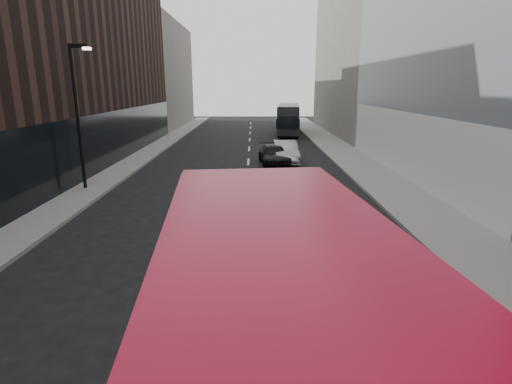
{
  "coord_description": "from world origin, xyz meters",
  "views": [
    {
      "loc": [
        0.35,
        -1.97,
        5.22
      ],
      "look_at": [
        0.42,
        8.25,
        2.5
      ],
      "focal_mm": 28.0,
      "sensor_mm": 36.0,
      "label": 1
    }
  ],
  "objects_px": {
    "street_lamp": "(78,108)",
    "grey_bus": "(288,119)",
    "car_c": "(274,155)",
    "car_b": "(285,152)",
    "car_a": "(339,214)"
  },
  "relations": [
    {
      "from": "street_lamp",
      "to": "grey_bus",
      "type": "xyz_separation_m",
      "value": [
        12.47,
        24.83,
        -2.46
      ]
    },
    {
      "from": "car_c",
      "to": "street_lamp",
      "type": "bearing_deg",
      "value": -150.34
    },
    {
      "from": "car_c",
      "to": "car_b",
      "type": "bearing_deg",
      "value": 38.45
    },
    {
      "from": "grey_bus",
      "to": "car_a",
      "type": "relative_size",
      "value": 2.65
    },
    {
      "from": "car_c",
      "to": "grey_bus",
      "type": "bearing_deg",
      "value": 76.92
    },
    {
      "from": "car_a",
      "to": "car_b",
      "type": "distance_m",
      "value": 13.78
    },
    {
      "from": "street_lamp",
      "to": "car_a",
      "type": "relative_size",
      "value": 1.84
    },
    {
      "from": "street_lamp",
      "to": "car_c",
      "type": "relative_size",
      "value": 1.56
    },
    {
      "from": "grey_bus",
      "to": "car_c",
      "type": "height_order",
      "value": "grey_bus"
    },
    {
      "from": "grey_bus",
      "to": "car_b",
      "type": "bearing_deg",
      "value": -90.3
    },
    {
      "from": "street_lamp",
      "to": "car_a",
      "type": "distance_m",
      "value": 13.65
    },
    {
      "from": "car_a",
      "to": "car_b",
      "type": "relative_size",
      "value": 0.84
    },
    {
      "from": "grey_bus",
      "to": "car_c",
      "type": "xyz_separation_m",
      "value": [
        -2.49,
        -17.89,
        -1.07
      ]
    },
    {
      "from": "street_lamp",
      "to": "grey_bus",
      "type": "relative_size",
      "value": 0.69
    },
    {
      "from": "car_a",
      "to": "car_c",
      "type": "relative_size",
      "value": 0.85
    }
  ]
}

